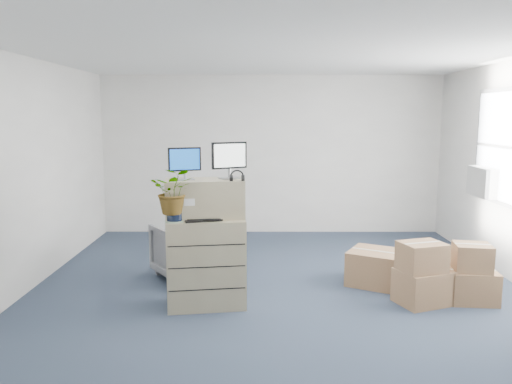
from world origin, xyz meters
TOP-DOWN VIEW (x-y plane):
  - ground at (0.00, 0.00)m, footprint 7.00×7.00m
  - wall_back at (0.00, 3.51)m, footprint 6.00×0.02m
  - ac_unit at (2.87, 1.40)m, footprint 0.24×0.60m
  - filing_cabinet_lower at (-0.81, -0.04)m, footprint 0.91×0.63m
  - filing_cabinet_upper at (-0.82, 0.01)m, footprint 0.90×0.54m
  - monitor_left at (-1.03, -0.04)m, footprint 0.34×0.19m
  - monitor_right at (-0.55, 0.07)m, footprint 0.38×0.24m
  - headphones at (-0.46, -0.10)m, footprint 0.15×0.04m
  - keyboard at (-0.82, -0.16)m, footprint 0.43×0.28m
  - mouse at (-0.50, -0.10)m, footprint 0.10×0.07m
  - water_bottle at (-0.72, 0.05)m, footprint 0.07×0.07m
  - phone_dock at (-0.81, -0.01)m, footprint 0.06×0.05m
  - external_drive at (-0.51, 0.17)m, footprint 0.20×0.15m
  - tissue_box at (-0.54, 0.10)m, footprint 0.25×0.13m
  - potted_plant at (-1.12, -0.21)m, footprint 0.46×0.51m
  - office_chair at (-1.16, 0.95)m, footprint 1.03×1.02m
  - cardboard_boxes at (1.64, 0.26)m, footprint 1.64×1.37m

SIDE VIEW (x-z plane):
  - ground at x=0.00m, z-range 0.00..0.00m
  - cardboard_boxes at x=1.64m, z-range -0.08..0.63m
  - office_chair at x=-1.16m, z-range 0.00..0.78m
  - filing_cabinet_lower at x=-0.81m, z-range 0.00..0.99m
  - keyboard at x=-0.82m, z-range 0.99..1.01m
  - mouse at x=-0.50m, z-range 0.99..1.02m
  - external_drive at x=-0.51m, z-range 0.99..1.05m
  - phone_dock at x=-0.81m, z-range 0.97..1.09m
  - tissue_box at x=-0.54m, z-range 1.05..1.14m
  - water_bottle at x=-0.72m, z-range 0.99..1.23m
  - filing_cabinet_upper at x=-0.82m, z-range 0.99..1.41m
  - ac_unit at x=2.87m, z-range 1.00..1.40m
  - potted_plant at x=-1.12m, z-range 1.02..1.49m
  - wall_back at x=0.00m, z-range 0.00..2.80m
  - headphones at x=-0.46m, z-range 1.38..1.53m
  - monitor_left at x=-1.03m, z-range 1.43..1.78m
  - monitor_right at x=-0.55m, z-range 1.44..1.84m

